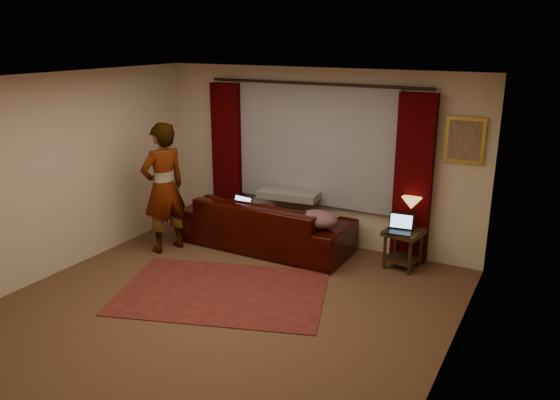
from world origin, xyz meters
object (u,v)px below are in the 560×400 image
(laptop_sofa, at_px, (238,206))
(person, at_px, (164,188))
(sofa, at_px, (266,214))
(laptop_table, at_px, (400,224))
(end_table, at_px, (403,249))
(tiffany_lamp, at_px, (411,213))

(laptop_sofa, distance_m, person, 1.09)
(laptop_sofa, height_order, person, person)
(laptop_sofa, bearing_deg, person, -137.05)
(sofa, xyz_separation_m, laptop_sofa, (-0.38, -0.18, 0.12))
(laptop_table, height_order, person, person)
(person, bearing_deg, laptop_sofa, 143.91)
(end_table, distance_m, tiffany_lamp, 0.50)
(laptop_sofa, distance_m, tiffany_lamp, 2.48)
(laptop_sofa, relative_size, end_table, 0.68)
(tiffany_lamp, distance_m, person, 3.47)
(sofa, height_order, end_table, sofa)
(end_table, distance_m, laptop_table, 0.41)
(sofa, relative_size, laptop_table, 7.18)
(tiffany_lamp, xyz_separation_m, laptop_table, (-0.07, -0.26, -0.10))
(tiffany_lamp, bearing_deg, end_table, -105.81)
(sofa, xyz_separation_m, laptop_table, (1.97, 0.10, 0.14))
(end_table, relative_size, laptop_table, 1.52)
(end_table, bearing_deg, laptop_table, -103.63)
(laptop_sofa, relative_size, laptop_table, 1.03)
(end_table, bearing_deg, sofa, -173.58)
(end_table, height_order, laptop_table, laptop_table)
(end_table, bearing_deg, person, -162.64)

